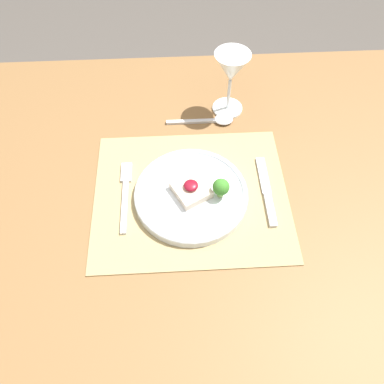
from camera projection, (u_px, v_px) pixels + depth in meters
The scene contains 8 objects.
ground_plane at pixel (191, 305), 1.47m from camera, with size 8.00×8.00×0.00m, color #4C4742.
dining_table at pixel (191, 216), 0.90m from camera, with size 1.54×0.99×0.78m.
placemat at pixel (191, 195), 0.83m from camera, with size 0.43×0.36×0.00m, color #9E895B.
dinner_plate at pixel (193, 194), 0.81m from camera, with size 0.25×0.25×0.06m.
fork at pixel (125, 191), 0.83m from camera, with size 0.02×0.18×0.01m.
knife at pixel (267, 195), 0.82m from camera, with size 0.02×0.18×0.01m.
spoon at pixel (215, 120), 0.95m from camera, with size 0.17×0.04×0.01m.
wine_glass_near at pixel (231, 71), 0.88m from camera, with size 0.09×0.09×0.17m.
Camera 1 is at (-0.02, -0.46, 1.47)m, focal length 35.00 mm.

